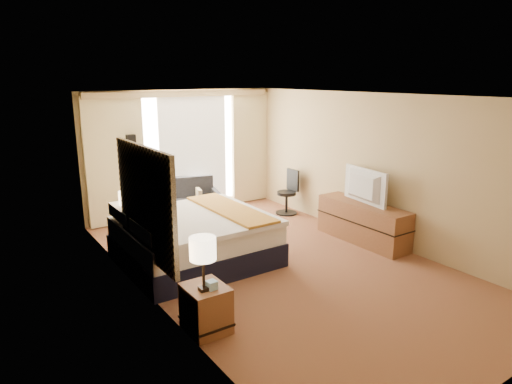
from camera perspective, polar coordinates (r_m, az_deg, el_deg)
floor at (r=7.28m, az=3.04°, el=-8.96°), size 4.20×7.00×0.02m
ceiling at (r=6.69m, az=3.34°, el=11.95°), size 4.20×7.00×0.02m
wall_back at (r=9.83m, az=-9.30°, el=4.92°), size 4.20×0.02×2.60m
wall_left at (r=5.88m, az=-13.36°, el=-1.62°), size 0.02×7.00×2.60m
wall_right at (r=8.28m, az=14.84°, el=2.89°), size 0.02×7.00×2.60m
headboard at (r=6.08m, az=-13.68°, el=-1.31°), size 0.06×1.85×1.50m
nightstand_left at (r=5.45m, az=-6.28°, el=-14.25°), size 0.45×0.52×0.55m
nightstand_right at (r=7.57m, az=-15.27°, el=-6.30°), size 0.45×0.52×0.55m
media_dresser at (r=8.32m, az=13.19°, el=-3.73°), size 0.50×1.80×0.70m
window at (r=9.91m, az=-7.92°, el=5.16°), size 2.30×0.02×2.30m
curtains at (r=9.71m, az=-9.06°, el=5.46°), size 4.12×0.19×2.56m
bed at (r=7.29m, az=-7.73°, el=-5.73°), size 2.20×2.01×1.07m
loveseat at (r=9.59m, az=-8.56°, el=-1.60°), size 1.44×1.01×0.82m
floor_lamp at (r=9.23m, az=-15.24°, el=3.74°), size 0.23×0.23×1.78m
desk_chair at (r=9.76m, az=4.07°, el=-0.26°), size 0.46×0.46×0.95m
lamp_left at (r=5.04m, az=-6.67°, el=-7.18°), size 0.30×0.30×0.63m
lamp_right at (r=7.38m, az=-15.72°, el=-0.91°), size 0.28×0.28×0.59m
tissue_box at (r=5.24m, az=-5.57°, el=-11.50°), size 0.12×0.12×0.10m
telephone at (r=7.39m, az=-14.26°, el=-4.18°), size 0.21×0.19×0.07m
television at (r=8.15m, az=12.92°, el=0.70°), size 0.27×1.07×0.61m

